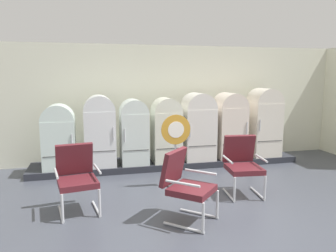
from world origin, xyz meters
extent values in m
cube|color=#3F434D|center=(0.00, 0.00, -0.03)|extent=(12.00, 10.00, 0.05)
cube|color=silver|center=(0.00, 3.66, 1.41)|extent=(11.76, 0.12, 2.82)
cube|color=#47443F|center=(0.00, 3.66, 2.47)|extent=(11.76, 0.07, 0.06)
cube|color=#282A32|center=(0.00, 3.02, 0.07)|extent=(6.17, 0.95, 0.14)
cube|color=silver|center=(-2.40, 2.89, 0.65)|extent=(0.67, 0.59, 1.03)
cylinder|color=silver|center=(-2.40, 2.89, 1.17)|extent=(0.67, 0.58, 0.67)
cube|color=#383838|center=(-2.40, 2.59, 0.47)|extent=(0.62, 0.01, 0.01)
cylinder|color=silver|center=(-2.13, 2.57, 0.78)|extent=(0.02, 0.02, 0.28)
cube|color=white|center=(-1.56, 2.90, 0.75)|extent=(0.66, 0.62, 1.21)
cylinder|color=white|center=(-1.56, 2.90, 1.35)|extent=(0.66, 0.61, 0.66)
cube|color=#383838|center=(-1.56, 2.59, 0.53)|extent=(0.61, 0.01, 0.01)
cylinder|color=silver|center=(-1.29, 2.57, 0.89)|extent=(0.02, 0.02, 0.28)
cube|color=silver|center=(-0.81, 2.89, 0.71)|extent=(0.60, 0.60, 1.14)
cylinder|color=silver|center=(-0.81, 2.89, 1.28)|extent=(0.60, 0.59, 0.60)
cube|color=#383838|center=(-0.81, 2.59, 0.51)|extent=(0.55, 0.01, 0.01)
cylinder|color=silver|center=(-1.05, 2.57, 0.85)|extent=(0.02, 0.02, 0.28)
cube|color=silver|center=(-0.08, 2.89, 0.71)|extent=(0.63, 0.59, 1.14)
cylinder|color=silver|center=(-0.08, 2.89, 1.28)|extent=(0.63, 0.58, 0.63)
cube|color=#383838|center=(-0.08, 2.59, 0.51)|extent=(0.58, 0.01, 0.01)
cylinder|color=silver|center=(0.18, 2.57, 0.85)|extent=(0.02, 0.02, 0.28)
cube|color=silver|center=(0.69, 2.92, 0.74)|extent=(0.71, 0.67, 1.20)
cylinder|color=silver|center=(0.69, 2.92, 1.34)|extent=(0.71, 0.65, 0.71)
cube|color=#383838|center=(0.69, 2.59, 0.52)|extent=(0.66, 0.01, 0.01)
cylinder|color=silver|center=(0.40, 2.57, 0.88)|extent=(0.02, 0.02, 0.28)
cube|color=silver|center=(1.49, 2.94, 0.75)|extent=(0.67, 0.69, 1.21)
cylinder|color=silver|center=(1.49, 2.94, 1.35)|extent=(0.67, 0.68, 0.67)
cube|color=#383838|center=(1.49, 2.59, 0.53)|extent=(0.62, 0.01, 0.01)
cylinder|color=silver|center=(1.77, 2.57, 0.89)|extent=(0.02, 0.02, 0.28)
cube|color=silver|center=(2.39, 2.91, 0.79)|extent=(0.69, 0.64, 1.30)
cylinder|color=silver|center=(2.39, 2.91, 1.44)|extent=(0.69, 0.63, 0.69)
cube|color=#383838|center=(2.39, 2.59, 0.56)|extent=(0.64, 0.01, 0.01)
cylinder|color=silver|center=(2.10, 2.57, 0.95)|extent=(0.02, 0.02, 0.28)
cylinder|color=silver|center=(-2.24, 0.71, 0.02)|extent=(0.14, 0.62, 0.04)
cylinder|color=silver|center=(-2.19, 0.43, 0.23)|extent=(0.05, 0.05, 0.42)
cylinder|color=silver|center=(-1.71, 0.80, 0.02)|extent=(0.14, 0.62, 0.04)
cylinder|color=silver|center=(-1.67, 0.51, 0.23)|extent=(0.05, 0.05, 0.42)
cube|color=#571C24|center=(-1.97, 0.76, 0.48)|extent=(0.65, 0.65, 0.09)
cube|color=#571C24|center=(-2.02, 1.05, 0.78)|extent=(0.59, 0.26, 0.51)
cylinder|color=silver|center=(-2.27, 0.71, 0.67)|extent=(0.12, 0.51, 0.04)
cylinder|color=silver|center=(-1.67, 0.81, 0.67)|extent=(0.12, 0.51, 0.04)
cylinder|color=silver|center=(0.57, 0.85, 0.02)|extent=(0.11, 0.62, 0.04)
cylinder|color=silver|center=(0.53, 0.57, 0.23)|extent=(0.04, 0.04, 0.42)
cylinder|color=silver|center=(1.09, 0.79, 0.02)|extent=(0.11, 0.62, 0.04)
cylinder|color=silver|center=(1.06, 0.51, 0.23)|extent=(0.04, 0.04, 0.42)
cube|color=#571C24|center=(0.83, 0.82, 0.48)|extent=(0.63, 0.63, 0.09)
cube|color=#571C24|center=(0.86, 1.12, 0.78)|extent=(0.59, 0.24, 0.51)
cylinder|color=silver|center=(0.53, 0.86, 0.67)|extent=(0.09, 0.51, 0.04)
cylinder|color=silver|center=(1.13, 0.79, 0.67)|extent=(0.09, 0.51, 0.04)
cylinder|color=silver|center=(-0.56, -0.15, 0.02)|extent=(0.48, 0.45, 0.04)
cylinder|color=silver|center=(-0.35, -0.35, 0.23)|extent=(0.06, 0.06, 0.42)
cylinder|color=silver|center=(-0.20, 0.24, 0.02)|extent=(0.48, 0.45, 0.04)
cylinder|color=silver|center=(0.01, 0.04, 0.23)|extent=(0.06, 0.06, 0.42)
cube|color=#571C24|center=(-0.38, 0.04, 0.48)|extent=(0.80, 0.80, 0.09)
cube|color=#571C24|center=(-0.60, 0.25, 0.78)|extent=(0.52, 0.54, 0.51)
cylinder|color=silver|center=(-0.59, -0.18, 0.67)|extent=(0.40, 0.37, 0.04)
cylinder|color=silver|center=(-0.17, 0.27, 0.67)|extent=(0.40, 0.37, 0.04)
cylinder|color=#2D2D30|center=(-0.21, 1.57, 0.01)|extent=(0.32, 0.32, 0.03)
cylinder|color=silver|center=(-0.21, 1.57, 0.57)|extent=(0.04, 0.04, 1.07)
cylinder|color=#C18628|center=(-0.21, 1.54, 1.10)|extent=(0.56, 0.02, 0.56)
cylinder|color=white|center=(-0.21, 1.53, 1.10)|extent=(0.31, 0.00, 0.31)
camera|label=1|loc=(-1.78, -4.21, 2.10)|focal=34.89mm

